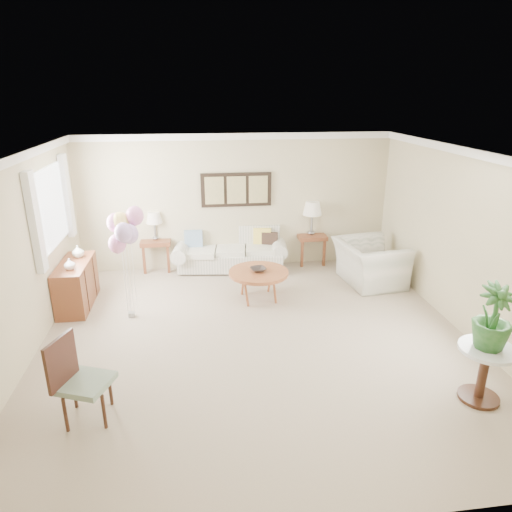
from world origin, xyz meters
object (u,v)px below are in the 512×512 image
at_px(coffee_table, 259,273).
at_px(accent_chair, 78,377).
at_px(balloon_cluster, 124,229).
at_px(sofa, 231,252).
at_px(armchair, 369,263).

height_order(coffee_table, accent_chair, accent_chair).
height_order(coffee_table, balloon_cluster, balloon_cluster).
xyz_separation_m(sofa, coffee_table, (0.35, -1.52, 0.14)).
relative_size(sofa, balloon_cluster, 1.33).
bearing_deg(balloon_cluster, accent_chair, -95.68).
bearing_deg(balloon_cluster, sofa, 48.11).
relative_size(sofa, armchair, 1.94).
bearing_deg(balloon_cluster, armchair, 10.98).
bearing_deg(accent_chair, coffee_table, 50.05).
height_order(coffee_table, armchair, armchair).
bearing_deg(sofa, balloon_cluster, -131.89).
distance_m(sofa, coffee_table, 1.57).
height_order(sofa, accent_chair, accent_chair).
distance_m(coffee_table, armchair, 2.14).
bearing_deg(coffee_table, armchair, 11.58).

